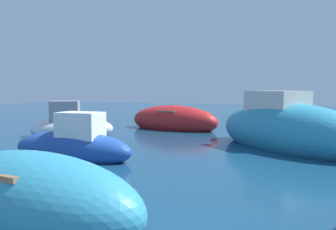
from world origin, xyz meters
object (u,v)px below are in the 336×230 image
object	(u,v)px
moored_boat_3	(73,146)
moored_boat_8	(71,126)
moored_boat_0	(174,121)
moored_boat_2	(286,130)
moored_boat_4	(33,198)

from	to	relation	value
moored_boat_3	moored_boat_8	distance (m)	4.96
moored_boat_0	moored_boat_8	size ratio (longest dim) A/B	1.40
moored_boat_8	moored_boat_0	bearing A→B (deg)	20.79
moored_boat_2	moored_boat_3	size ratio (longest dim) A/B	1.58
moored_boat_2	moored_boat_3	bearing A→B (deg)	-102.73
moored_boat_4	moored_boat_0	bearing A→B (deg)	-72.78
moored_boat_4	moored_boat_8	bearing A→B (deg)	-49.47
moored_boat_2	moored_boat_4	world-z (taller)	moored_boat_2
moored_boat_4	moored_boat_3	bearing A→B (deg)	-53.40
moored_boat_0	moored_boat_4	xyz separation A→B (m)	(2.08, -11.98, -0.03)
moored_boat_4	moored_boat_8	distance (m)	9.73
moored_boat_2	moored_boat_4	bearing A→B (deg)	-70.20
moored_boat_2	moored_boat_8	size ratio (longest dim) A/B	1.67
moored_boat_3	moored_boat_8	bearing A→B (deg)	-54.10
moored_boat_0	moored_boat_8	distance (m)	5.02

